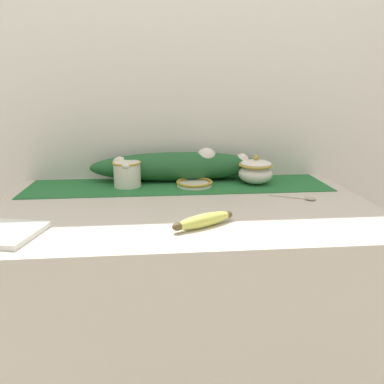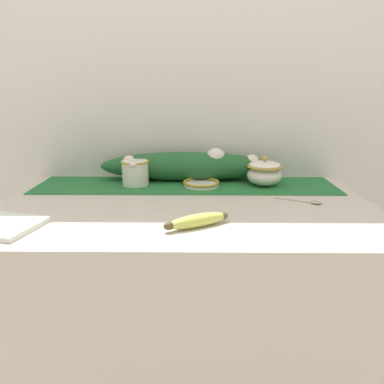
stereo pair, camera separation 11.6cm
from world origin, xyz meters
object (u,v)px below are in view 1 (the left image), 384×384
at_px(sugar_bowl, 256,171).
at_px(cream_pitcher, 127,173).
at_px(banana, 204,220).
at_px(napkin_stack, 4,233).
at_px(small_dish, 194,183).
at_px(spoon, 307,198).

bearing_deg(sugar_bowl, cream_pitcher, 179.87).
relative_size(cream_pitcher, sugar_bowl, 0.94).
relative_size(banana, napkin_stack, 1.09).
relative_size(small_dish, banana, 0.76).
distance_m(spoon, napkin_stack, 0.92).
bearing_deg(banana, spoon, 30.09).
xyz_separation_m(cream_pitcher, napkin_stack, (-0.28, -0.46, -0.05)).
xyz_separation_m(small_dish, napkin_stack, (-0.53, -0.44, -0.01)).
height_order(small_dish, spoon, small_dish).
height_order(cream_pitcher, napkin_stack, cream_pitcher).
height_order(small_dish, napkin_stack, small_dish).
height_order(cream_pitcher, spoon, cream_pitcher).
xyz_separation_m(small_dish, banana, (-0.02, -0.42, 0.01)).
height_order(sugar_bowl, spoon, sugar_bowl).
bearing_deg(sugar_bowl, small_dish, -175.81).
height_order(cream_pitcher, sugar_bowl, sugar_bowl).
bearing_deg(sugar_bowl, napkin_stack, -149.23).
relative_size(sugar_bowl, spoon, 0.91).
height_order(cream_pitcher, small_dish, cream_pitcher).
distance_m(cream_pitcher, small_dish, 0.26).
xyz_separation_m(sugar_bowl, small_dish, (-0.24, -0.02, -0.04)).
bearing_deg(spoon, sugar_bowl, 145.42).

